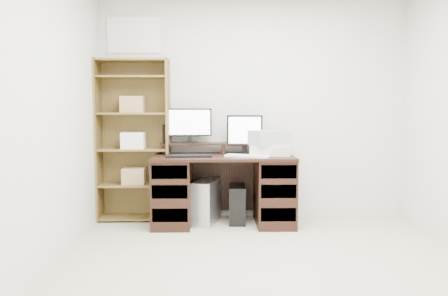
{
  "coord_description": "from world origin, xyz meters",
  "views": [
    {
      "loc": [
        -0.45,
        -3.03,
        1.26
      ],
      "look_at": [
        -0.35,
        1.43,
        0.85
      ],
      "focal_mm": 35.0,
      "sensor_mm": 36.0,
      "label": 1
    }
  ],
  "objects_px": {
    "monitor_wide": "(190,124)",
    "printer": "(269,150)",
    "desk": "(224,188)",
    "tower_silver": "(206,202)",
    "monitor_small": "(245,133)",
    "tower_black": "(237,204)",
    "bookshelf": "(134,139)"
  },
  "relations": [
    {
      "from": "desk",
      "to": "bookshelf",
      "type": "height_order",
      "value": "bookshelf"
    },
    {
      "from": "monitor_wide",
      "to": "monitor_small",
      "type": "distance_m",
      "value": 0.62
    },
    {
      "from": "monitor_wide",
      "to": "tower_silver",
      "type": "height_order",
      "value": "monitor_wide"
    },
    {
      "from": "desk",
      "to": "tower_black",
      "type": "xyz_separation_m",
      "value": [
        0.15,
        0.06,
        -0.19
      ]
    },
    {
      "from": "monitor_small",
      "to": "tower_silver",
      "type": "bearing_deg",
      "value": -160.39
    },
    {
      "from": "monitor_small",
      "to": "tower_black",
      "type": "relative_size",
      "value": 1.04
    },
    {
      "from": "tower_silver",
      "to": "tower_black",
      "type": "relative_size",
      "value": 1.13
    },
    {
      "from": "printer",
      "to": "tower_black",
      "type": "xyz_separation_m",
      "value": [
        -0.34,
        0.05,
        -0.6
      ]
    },
    {
      "from": "printer",
      "to": "bookshelf",
      "type": "distance_m",
      "value": 1.51
    },
    {
      "from": "desk",
      "to": "monitor_wide",
      "type": "bearing_deg",
      "value": 151.51
    },
    {
      "from": "desk",
      "to": "bookshelf",
      "type": "distance_m",
      "value": 1.15
    },
    {
      "from": "monitor_small",
      "to": "bookshelf",
      "type": "height_order",
      "value": "bookshelf"
    },
    {
      "from": "desk",
      "to": "printer",
      "type": "bearing_deg",
      "value": 1.16
    },
    {
      "from": "monitor_wide",
      "to": "printer",
      "type": "height_order",
      "value": "monitor_wide"
    },
    {
      "from": "desk",
      "to": "monitor_small",
      "type": "bearing_deg",
      "value": 30.67
    },
    {
      "from": "printer",
      "to": "tower_silver",
      "type": "height_order",
      "value": "printer"
    },
    {
      "from": "tower_black",
      "to": "bookshelf",
      "type": "height_order",
      "value": "bookshelf"
    },
    {
      "from": "tower_silver",
      "to": "desk",
      "type": "bearing_deg",
      "value": 5.69
    },
    {
      "from": "monitor_wide",
      "to": "tower_black",
      "type": "height_order",
      "value": "monitor_wide"
    },
    {
      "from": "tower_silver",
      "to": "monitor_small",
      "type": "bearing_deg",
      "value": 29.8
    },
    {
      "from": "monitor_wide",
      "to": "monitor_small",
      "type": "height_order",
      "value": "monitor_wide"
    },
    {
      "from": "desk",
      "to": "tower_silver",
      "type": "height_order",
      "value": "desk"
    },
    {
      "from": "tower_silver",
      "to": "printer",
      "type": "bearing_deg",
      "value": 13.7
    },
    {
      "from": "tower_black",
      "to": "bookshelf",
      "type": "bearing_deg",
      "value": 175.49
    },
    {
      "from": "desk",
      "to": "monitor_wide",
      "type": "height_order",
      "value": "monitor_wide"
    },
    {
      "from": "bookshelf",
      "to": "tower_silver",
      "type": "bearing_deg",
      "value": -12.47
    },
    {
      "from": "monitor_wide",
      "to": "tower_black",
      "type": "bearing_deg",
      "value": -18.18
    },
    {
      "from": "tower_silver",
      "to": "bookshelf",
      "type": "bearing_deg",
      "value": -176.84
    },
    {
      "from": "monitor_small",
      "to": "tower_black",
      "type": "xyz_separation_m",
      "value": [
        -0.08,
        -0.08,
        -0.78
      ]
    },
    {
      "from": "monitor_wide",
      "to": "bookshelf",
      "type": "relative_size",
      "value": 0.27
    },
    {
      "from": "bookshelf",
      "to": "monitor_small",
      "type": "bearing_deg",
      "value": -3.36
    },
    {
      "from": "desk",
      "to": "tower_silver",
      "type": "xyz_separation_m",
      "value": [
        -0.19,
        0.03,
        -0.15
      ]
    }
  ]
}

